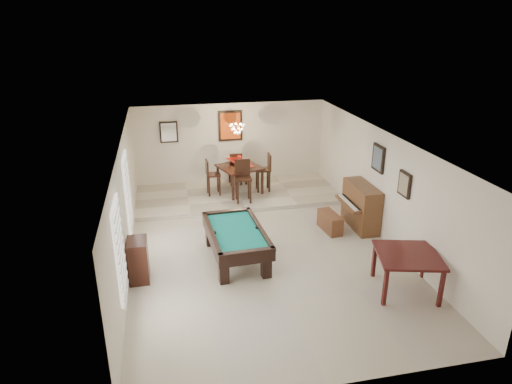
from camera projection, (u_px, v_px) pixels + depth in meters
name	position (u px, v px, depth m)	size (l,w,h in m)	color
ground_plane	(261.00, 246.00, 10.84)	(6.00, 9.00, 0.02)	beige
wall_back	(231.00, 144.00, 14.47)	(6.00, 0.04, 2.60)	silver
wall_front	(333.00, 313.00, 6.26)	(6.00, 0.04, 2.60)	silver
wall_left	(125.00, 206.00, 9.79)	(0.04, 9.00, 2.60)	silver
wall_right	(383.00, 186.00, 10.95)	(0.04, 9.00, 2.60)	silver
ceiling	(262.00, 140.00, 9.90)	(6.00, 9.00, 0.04)	white
dining_step	(238.00, 195.00, 13.78)	(6.00, 2.50, 0.12)	beige
window_left_front	(120.00, 250.00, 7.75)	(0.06, 1.00, 1.70)	white
window_left_rear	(128.00, 192.00, 10.30)	(0.06, 1.00, 1.70)	white
pool_table	(236.00, 245.00, 10.11)	(1.17, 2.15, 0.72)	black
square_table	(406.00, 272.00, 8.95)	(1.19, 1.19, 0.82)	#360E0D
upright_piano	(356.00, 207.00, 11.61)	(0.77, 1.37, 1.14)	brown
piano_bench	(330.00, 222.00, 11.54)	(0.33, 0.84, 0.47)	brown
apothecary_chest	(138.00, 260.00, 9.32)	(0.40, 0.60, 0.89)	black
dining_table	(240.00, 177.00, 13.67)	(1.13, 1.13, 0.93)	black
flower_vase	(240.00, 159.00, 13.46)	(0.12, 0.12, 0.21)	#9D0F0D
dining_chair_south	(243.00, 182.00, 12.90)	(0.45, 0.45, 1.21)	black
dining_chair_north	(235.00, 168.00, 14.29)	(0.39, 0.39, 1.04)	black
dining_chair_west	(213.00, 177.00, 13.46)	(0.39, 0.39, 1.06)	black
dining_chair_east	(263.00, 172.00, 13.75)	(0.43, 0.43, 1.15)	black
chandelier	(237.00, 125.00, 12.96)	(0.44, 0.44, 0.60)	#FFE5B2
back_painting	(230.00, 126.00, 14.22)	(0.75, 0.06, 0.95)	#D84C14
back_mirror	(169.00, 132.00, 13.88)	(0.55, 0.06, 0.65)	white
right_picture_upper	(378.00, 158.00, 11.00)	(0.06, 0.55, 0.65)	slate
right_picture_lower	(405.00, 184.00, 9.88)	(0.06, 0.45, 0.55)	gray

